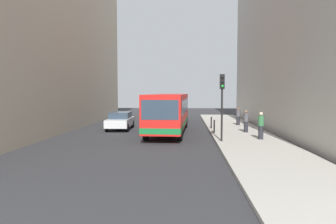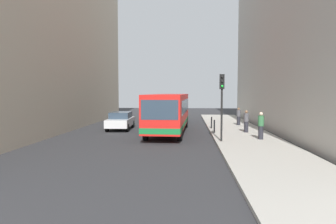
# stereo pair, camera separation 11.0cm
# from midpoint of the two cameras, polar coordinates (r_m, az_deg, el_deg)

# --- Properties ---
(ground_plane) EXTENTS (80.00, 80.00, 0.00)m
(ground_plane) POSITION_cam_midpoint_polar(r_m,az_deg,el_deg) (22.20, -0.05, -4.54)
(ground_plane) COLOR #2D2D30
(sidewalk) EXTENTS (4.40, 40.00, 0.15)m
(sidewalk) POSITION_cam_midpoint_polar(r_m,az_deg,el_deg) (22.49, 13.85, -4.34)
(sidewalk) COLOR #ADA89E
(sidewalk) RESTS_ON ground
(building_left) EXTENTS (7.00, 32.00, 17.96)m
(building_left) POSITION_cam_midpoint_polar(r_m,az_deg,el_deg) (29.57, -23.12, 14.71)
(building_left) COLOR #B2A38C
(building_left) RESTS_ON ground
(building_right) EXTENTS (7.00, 32.00, 16.55)m
(building_right) POSITION_cam_midpoint_polar(r_m,az_deg,el_deg) (28.27, 25.27, 13.72)
(building_right) COLOR #BCB7AD
(building_right) RESTS_ON ground
(bus) EXTENTS (2.97, 11.11, 3.00)m
(bus) POSITION_cam_midpoint_polar(r_m,az_deg,el_deg) (24.21, 0.34, 0.25)
(bus) COLOR red
(bus) RESTS_ON ground
(car_beside_bus) EXTENTS (1.98, 4.46, 1.48)m
(car_beside_bus) POSITION_cam_midpoint_polar(r_m,az_deg,el_deg) (26.68, -8.55, -1.50)
(car_beside_bus) COLOR silver
(car_beside_bus) RESTS_ON ground
(car_behind_bus) EXTENTS (1.94, 4.44, 1.48)m
(car_behind_bus) POSITION_cam_midpoint_polar(r_m,az_deg,el_deg) (33.60, 1.90, -0.41)
(car_behind_bus) COLOR navy
(car_behind_bus) RESTS_ON ground
(traffic_light) EXTENTS (0.28, 0.33, 4.10)m
(traffic_light) POSITION_cam_midpoint_polar(r_m,az_deg,el_deg) (19.28, 9.99, 3.13)
(traffic_light) COLOR black
(traffic_light) RESTS_ON sidewalk
(bollard_near) EXTENTS (0.11, 0.11, 0.95)m
(bollard_near) POSITION_cam_midpoint_polar(r_m,az_deg,el_deg) (23.45, 8.62, -2.60)
(bollard_near) COLOR black
(bollard_near) RESTS_ON sidewalk
(bollard_mid) EXTENTS (0.11, 0.11, 0.95)m
(bollard_mid) POSITION_cam_midpoint_polar(r_m,az_deg,el_deg) (26.27, 8.09, -1.93)
(bollard_mid) COLOR black
(bollard_mid) RESTS_ON sidewalk
(pedestrian_near_signal) EXTENTS (0.38, 0.38, 1.75)m
(pedestrian_near_signal) POSITION_cam_midpoint_polar(r_m,az_deg,el_deg) (20.77, 16.78, -2.41)
(pedestrian_near_signal) COLOR #26262D
(pedestrian_near_signal) RESTS_ON sidewalk
(pedestrian_mid_sidewalk) EXTENTS (0.38, 0.38, 1.65)m
(pedestrian_mid_sidewalk) POSITION_cam_midpoint_polar(r_m,az_deg,el_deg) (24.10, 14.26, -1.68)
(pedestrian_mid_sidewalk) COLOR #26262D
(pedestrian_mid_sidewalk) RESTS_ON sidewalk
(pedestrian_far_sidewalk) EXTENTS (0.38, 0.38, 1.60)m
(pedestrian_far_sidewalk) POSITION_cam_midpoint_polar(r_m,az_deg,el_deg) (29.21, 12.90, -0.79)
(pedestrian_far_sidewalk) COLOR #26262D
(pedestrian_far_sidewalk) RESTS_ON sidewalk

